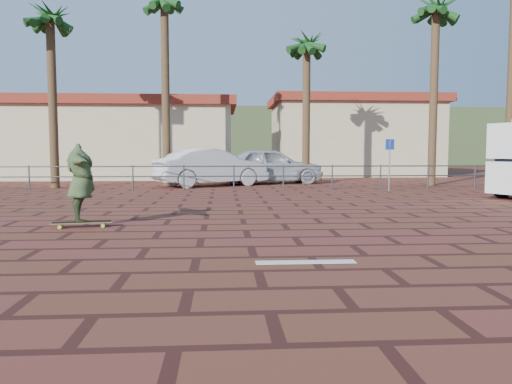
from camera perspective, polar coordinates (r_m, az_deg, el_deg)
ground at (r=8.15m, az=-0.60°, el=-6.25°), size 120.00×120.00×0.00m
paint_stripe at (r=7.06m, az=5.69°, el=-7.96°), size 1.40×0.22×0.01m
guardrail at (r=20.02m, az=-2.54°, el=2.18°), size 24.06×0.06×1.00m
palm_far_left at (r=23.23m, az=-22.48°, el=17.47°), size 2.40×2.40×8.25m
palm_left at (r=24.01m, az=-10.43°, el=20.07°), size 2.40×2.40×9.45m
palm_center at (r=24.31m, az=5.83°, el=16.07°), size 2.40×2.40×7.75m
palm_right at (r=24.69m, az=19.88°, el=18.54°), size 2.40×2.40×9.05m
building_west at (r=30.51m, az=-14.39°, el=5.90°), size 12.60×7.60×4.50m
building_east at (r=33.11m, az=11.02°, el=6.29°), size 10.60×6.60×5.00m
hill_front at (r=58.01m, az=-3.41°, el=6.09°), size 70.00×18.00×6.00m
hill_back at (r=67.57m, az=-22.58°, el=6.39°), size 35.00×14.00×8.00m
longboard at (r=10.75m, az=-19.28°, el=-3.34°), size 1.22×0.46×0.12m
skateboarder at (r=10.67m, az=-19.39°, el=1.00°), size 1.28×2.00×1.59m
car_silver at (r=24.11m, az=1.64°, el=3.04°), size 5.26×2.60×1.72m
car_white at (r=22.35m, az=-5.12°, el=2.81°), size 5.28×3.88×1.66m
street_sign at (r=19.99m, az=15.03°, el=4.12°), size 0.39×0.19×2.02m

